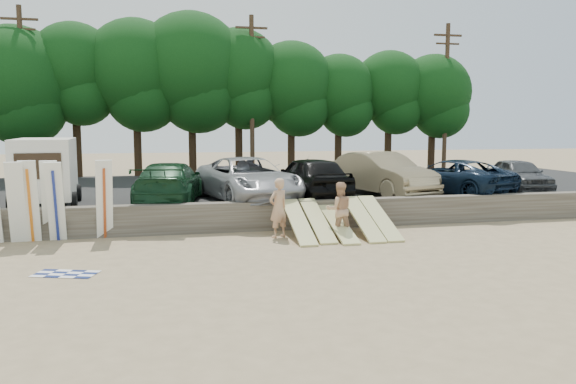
% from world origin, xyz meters
% --- Properties ---
extents(ground, '(120.00, 120.00, 0.00)m').
position_xyz_m(ground, '(0.00, 0.00, 0.00)').
color(ground, tan).
rests_on(ground, ground).
extents(seawall, '(44.00, 0.50, 1.00)m').
position_xyz_m(seawall, '(0.00, 3.00, 0.50)').
color(seawall, '#6B6356').
rests_on(seawall, ground).
extents(parking_lot, '(44.00, 14.50, 0.70)m').
position_xyz_m(parking_lot, '(0.00, 10.50, 0.35)').
color(parking_lot, '#282828').
rests_on(parking_lot, ground).
extents(treeline, '(32.86, 6.55, 9.38)m').
position_xyz_m(treeline, '(-2.10, 17.52, 6.35)').
color(treeline, '#382616').
rests_on(treeline, parking_lot).
extents(utility_poles, '(25.80, 0.26, 9.00)m').
position_xyz_m(utility_poles, '(2.00, 16.00, 5.43)').
color(utility_poles, '#473321').
rests_on(utility_poles, parking_lot).
extents(box_trailer, '(2.41, 3.95, 2.42)m').
position_xyz_m(box_trailer, '(-7.14, 5.67, 2.06)').
color(box_trailer, silver).
rests_on(box_trailer, parking_lot).
extents(car_1, '(3.03, 5.52, 1.52)m').
position_xyz_m(car_1, '(-2.78, 5.68, 1.46)').
color(car_1, '#14371F').
rests_on(car_1, parking_lot).
extents(car_2, '(3.97, 6.45, 1.67)m').
position_xyz_m(car_2, '(0.16, 5.51, 1.53)').
color(car_2, '#A3A3A8').
rests_on(car_2, parking_lot).
extents(car_3, '(2.57, 5.20, 1.71)m').
position_xyz_m(car_3, '(2.62, 5.48, 1.55)').
color(car_3, black).
rests_on(car_3, parking_lot).
extents(car_4, '(3.31, 5.70, 1.78)m').
position_xyz_m(car_4, '(5.84, 6.06, 1.59)').
color(car_4, '#9E8A64').
rests_on(car_4, parking_lot).
extents(car_5, '(4.22, 5.84, 1.48)m').
position_xyz_m(car_5, '(8.79, 5.57, 1.44)').
color(car_5, black).
rests_on(car_5, parking_lot).
extents(car_6, '(2.41, 4.44, 1.43)m').
position_xyz_m(car_6, '(12.30, 6.06, 1.42)').
color(car_6, '#46484B').
rests_on(car_6, parking_lot).
extents(surfboard_upright_3, '(0.58, 0.78, 2.53)m').
position_xyz_m(surfboard_upright_3, '(-7.38, 2.38, 1.26)').
color(surfboard_upright_3, white).
rests_on(surfboard_upright_3, ground).
extents(surfboard_upright_4, '(0.54, 0.62, 2.56)m').
position_xyz_m(surfboard_upright_4, '(-7.01, 2.45, 1.28)').
color(surfboard_upright_4, white).
rests_on(surfboard_upright_4, ground).
extents(surfboard_upright_5, '(0.60, 0.75, 2.54)m').
position_xyz_m(surfboard_upright_5, '(-6.47, 2.63, 1.27)').
color(surfboard_upright_5, white).
rests_on(surfboard_upright_5, ground).
extents(surfboard_upright_6, '(0.55, 0.84, 2.50)m').
position_xyz_m(surfboard_upright_6, '(-6.27, 2.38, 1.25)').
color(surfboard_upright_6, white).
rests_on(surfboard_upright_6, ground).
extents(surfboard_upright_7, '(0.60, 0.75, 2.54)m').
position_xyz_m(surfboard_upright_7, '(-4.85, 2.51, 1.27)').
color(surfboard_upright_7, white).
rests_on(surfboard_upright_7, ground).
extents(surfboard_low_0, '(0.56, 2.85, 1.08)m').
position_xyz_m(surfboard_low_0, '(1.17, 1.40, 0.54)').
color(surfboard_low_0, '#D3CE85').
rests_on(surfboard_low_0, ground).
extents(surfboard_low_1, '(0.56, 2.85, 1.06)m').
position_xyz_m(surfboard_low_1, '(1.84, 1.57, 0.53)').
color(surfboard_low_1, '#D3CE85').
rests_on(surfboard_low_1, ground).
extents(surfboard_low_2, '(0.56, 2.91, 0.86)m').
position_xyz_m(surfboard_low_2, '(2.47, 1.35, 0.43)').
color(surfboard_low_2, '#D3CE85').
rests_on(surfboard_low_2, ground).
extents(surfboard_low_3, '(0.56, 2.83, 1.12)m').
position_xyz_m(surfboard_low_3, '(3.34, 1.38, 0.56)').
color(surfboard_low_3, '#D3CE85').
rests_on(surfboard_low_3, ground).
extents(surfboard_low_4, '(0.56, 2.83, 1.12)m').
position_xyz_m(surfboard_low_4, '(3.95, 1.43, 0.56)').
color(surfboard_low_4, '#D3CE85').
rests_on(surfboard_low_4, ground).
extents(beachgoer_a, '(0.83, 0.74, 1.92)m').
position_xyz_m(beachgoer_a, '(0.56, 1.63, 0.96)').
color(beachgoer_a, tan).
rests_on(beachgoer_a, ground).
extents(beachgoer_b, '(0.94, 0.76, 1.79)m').
position_xyz_m(beachgoer_b, '(2.49, 1.25, 0.90)').
color(beachgoer_b, tan).
rests_on(beachgoer_b, ground).
extents(cooler, '(0.43, 0.37, 0.32)m').
position_xyz_m(cooler, '(2.16, 2.40, 0.16)').
color(cooler, '#289453').
rests_on(cooler, ground).
extents(gear_bag, '(0.37, 0.34, 0.22)m').
position_xyz_m(gear_bag, '(2.80, 2.40, 0.11)').
color(gear_bag, '#C24916').
rests_on(gear_bag, ground).
extents(beach_towel, '(1.90, 1.90, 0.00)m').
position_xyz_m(beach_towel, '(-5.40, -1.64, 0.01)').
color(beach_towel, white).
rests_on(beach_towel, ground).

